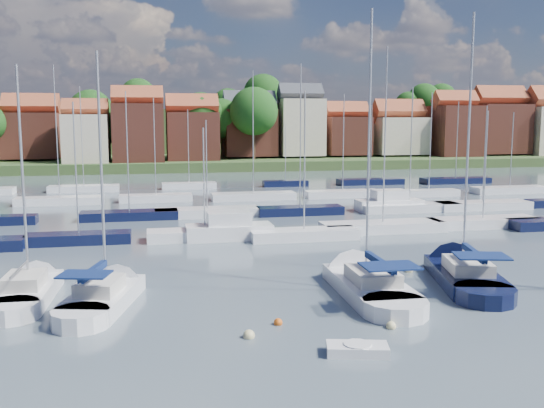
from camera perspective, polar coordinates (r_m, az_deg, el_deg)
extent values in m
plane|color=#43525C|center=(69.83, -1.88, 0.00)|extent=(260.00, 260.00, 0.00)
cube|color=white|center=(33.26, -15.58, -8.79)|extent=(4.30, 7.08, 1.20)
cone|color=white|center=(37.04, -13.57, -7.00)|extent=(3.46, 3.79, 2.75)
cylinder|color=white|center=(30.29, -17.56, -10.54)|extent=(3.35, 3.35, 1.20)
cube|color=beige|center=(32.58, -15.89, -7.42)|extent=(2.55, 3.14, 0.70)
cylinder|color=#B2B2B7|center=(32.44, -15.76, 2.88)|extent=(0.14, 0.14, 12.23)
cylinder|color=#B2B2B7|center=(31.53, -16.48, -6.36)|extent=(1.00, 3.58, 0.10)
cube|color=#0F1F4D|center=(31.49, -16.49, -6.09)|extent=(1.15, 3.45, 0.35)
cube|color=#0F1F4D|center=(30.37, -17.25, -6.35)|extent=(2.67, 2.18, 0.08)
cube|color=white|center=(34.58, 9.11, -7.95)|extent=(3.55, 8.03, 1.20)
cone|color=white|center=(39.14, 6.76, -6.02)|extent=(3.42, 3.96, 3.31)
cylinder|color=white|center=(31.01, 11.50, -9.88)|extent=(3.41, 3.41, 1.20)
cube|color=beige|center=(33.83, 9.45, -6.65)|extent=(2.41, 3.37, 0.70)
cylinder|color=#B2B2B7|center=(33.82, 9.10, 5.36)|extent=(0.14, 0.14, 14.69)
cylinder|color=#B2B2B7|center=(32.61, 10.12, -5.68)|extent=(0.24, 4.41, 0.10)
cube|color=#0F1F4D|center=(32.58, 10.12, -5.42)|extent=(0.43, 4.19, 0.35)
cube|color=#0F1F4D|center=(31.24, 11.03, -5.74)|extent=(2.87, 2.07, 0.08)
cube|color=black|center=(38.11, 17.67, -6.73)|extent=(5.10, 8.42, 1.20)
cone|color=black|center=(42.73, 15.98, -5.09)|extent=(4.11, 4.51, 3.28)
cylinder|color=black|center=(34.46, 19.37, -8.36)|extent=(3.98, 3.98, 1.20)
cube|color=beige|center=(37.37, 17.95, -5.53)|extent=(3.03, 3.74, 0.70)
cylinder|color=#B2B2B7|center=(37.47, 17.98, 5.47)|extent=(0.14, 0.14, 14.89)
cylinder|color=#B2B2B7|center=(36.16, 18.46, -4.62)|extent=(1.17, 4.26, 0.10)
cube|color=#0F1F4D|center=(36.13, 18.47, -4.39)|extent=(1.31, 4.10, 0.35)
cube|color=#0F1F4D|center=(34.77, 19.12, -4.64)|extent=(3.18, 2.59, 0.08)
cube|color=white|center=(35.61, -22.04, -7.97)|extent=(2.97, 6.60, 1.20)
cone|color=white|center=(39.44, -20.74, -6.38)|extent=(2.83, 3.27, 2.71)
cylinder|color=white|center=(32.59, -23.31, -9.51)|extent=(2.82, 2.82, 1.20)
cube|color=beige|center=(34.95, -22.29, -6.67)|extent=(2.00, 2.78, 0.70)
cylinder|color=#B2B2B7|center=(34.91, -22.43, 2.46)|extent=(0.14, 0.14, 11.67)
cylinder|color=#B2B2B7|center=(33.90, -22.70, -5.66)|extent=(0.25, 3.61, 0.10)
cube|color=white|center=(26.06, 8.03, -13.48)|extent=(2.75, 1.76, 0.50)
cylinder|color=white|center=(26.01, 8.04, -13.19)|extent=(1.18, 1.18, 0.32)
sphere|color=beige|center=(27.72, -2.19, -12.46)|extent=(0.53, 0.53, 0.53)
sphere|color=#D85914|center=(29.35, 0.58, -11.28)|extent=(0.42, 0.42, 0.42)
sphere|color=beige|center=(29.38, 11.13, -11.41)|extent=(0.46, 0.46, 0.46)
sphere|color=beige|center=(39.93, 12.76, -6.25)|extent=(0.50, 0.50, 0.50)
cube|color=black|center=(49.92, -17.72, -3.18)|extent=(8.01, 2.24, 1.00)
cylinder|color=#B2B2B7|center=(49.18, -17.99, 3.21)|extent=(0.12, 0.12, 10.16)
cube|color=white|center=(49.46, -6.34, -2.95)|extent=(9.22, 2.58, 1.00)
cylinder|color=#B2B2B7|center=(48.80, -6.43, 2.35)|extent=(0.12, 0.12, 8.18)
cube|color=white|center=(49.24, 3.03, -2.96)|extent=(8.78, 2.46, 1.00)
cylinder|color=#B2B2B7|center=(48.46, 3.08, 4.06)|extent=(0.12, 0.12, 11.06)
cube|color=white|center=(53.52, 10.38, -2.20)|extent=(10.79, 3.02, 1.00)
cylinder|color=#B2B2B7|center=(52.72, 10.60, 6.33)|extent=(0.12, 0.12, 14.87)
cube|color=white|center=(58.14, 19.21, -1.71)|extent=(10.13, 2.84, 1.00)
cylinder|color=#B2B2B7|center=(57.53, 19.45, 3.50)|extent=(0.12, 0.12, 9.59)
cube|color=white|center=(49.44, -4.06, -2.74)|extent=(7.00, 2.60, 1.40)
cube|color=white|center=(49.25, -4.08, -1.49)|extent=(3.50, 2.20, 1.30)
cube|color=black|center=(61.44, -24.25, -1.47)|extent=(6.54, 1.83, 1.00)
cube|color=black|center=(60.57, -13.27, -1.10)|extent=(9.30, 2.60, 1.00)
cylinder|color=#B2B2B7|center=(59.93, -13.46, 4.80)|extent=(0.12, 0.12, 11.48)
cube|color=white|center=(61.17, -6.12, -0.84)|extent=(10.40, 2.91, 1.00)
cylinder|color=#B2B2B7|center=(60.62, -6.18, 3.72)|extent=(0.12, 0.12, 8.77)
cube|color=black|center=(62.04, 2.64, -0.68)|extent=(8.80, 2.46, 1.00)
cylinder|color=#B2B2B7|center=(61.36, 2.69, 6.41)|extent=(0.12, 0.12, 14.33)
cube|color=white|center=(65.84, 12.78, -0.37)|extent=(10.73, 3.00, 1.00)
cylinder|color=#B2B2B7|center=(65.24, 12.96, 5.35)|extent=(0.12, 0.12, 12.14)
cube|color=white|center=(69.55, 19.19, -0.18)|extent=(10.48, 2.93, 1.00)
cylinder|color=#B2B2B7|center=(69.02, 19.40, 4.46)|extent=(0.12, 0.12, 10.28)
cube|color=white|center=(65.82, 10.95, -0.19)|extent=(7.00, 2.60, 1.40)
cube|color=white|center=(65.67, 10.97, 0.76)|extent=(3.50, 2.20, 1.30)
cube|color=white|center=(73.69, -19.34, 0.25)|extent=(9.71, 2.72, 1.00)
cylinder|color=#B2B2B7|center=(73.11, -19.63, 6.43)|extent=(0.12, 0.12, 14.88)
cube|color=white|center=(73.29, -10.86, 0.52)|extent=(8.49, 2.38, 1.00)
cylinder|color=#B2B2B7|center=(72.76, -10.99, 5.33)|extent=(0.12, 0.12, 11.31)
cube|color=white|center=(73.60, -1.77, 0.69)|extent=(10.16, 2.85, 1.00)
cylinder|color=#B2B2B7|center=(73.03, -1.79, 6.77)|extent=(0.12, 0.12, 14.59)
cube|color=white|center=(76.45, 6.66, 0.91)|extent=(9.53, 2.67, 1.00)
cylinder|color=#B2B2B7|center=(75.94, 6.73, 5.75)|extent=(0.12, 0.12, 11.91)
cube|color=white|center=(79.30, 14.54, 0.96)|extent=(7.62, 2.13, 1.00)
cylinder|color=#B2B2B7|center=(78.80, 14.70, 5.70)|extent=(0.12, 0.12, 12.13)
cube|color=white|center=(86.17, 21.45, 1.20)|extent=(10.17, 2.85, 1.00)
cylinder|color=#B2B2B7|center=(85.76, 21.63, 4.77)|extent=(0.12, 0.12, 9.73)
cube|color=white|center=(85.69, -17.28, 1.36)|extent=(9.24, 2.59, 1.00)
cylinder|color=#B2B2B7|center=(85.21, -17.48, 6.10)|extent=(0.12, 0.12, 13.17)
cube|color=white|center=(86.16, -7.81, 1.68)|extent=(7.57, 2.12, 1.00)
cylinder|color=#B2B2B7|center=(85.74, -7.88, 5.42)|extent=(0.12, 0.12, 10.24)
cube|color=black|center=(88.32, 1.26, 1.91)|extent=(6.58, 1.84, 1.00)
cylinder|color=#B2B2B7|center=(87.96, 1.27, 4.83)|extent=(0.12, 0.12, 8.01)
cube|color=black|center=(92.02, 9.23, 2.05)|extent=(9.92, 2.78, 1.00)
cylinder|color=#B2B2B7|center=(91.61, 9.32, 5.76)|extent=(0.12, 0.12, 10.92)
cube|color=black|center=(96.62, 16.88, 2.09)|extent=(10.55, 2.95, 1.00)
cylinder|color=#B2B2B7|center=(96.22, 17.03, 5.80)|extent=(0.12, 0.12, 11.51)
cube|color=#3D4D26|center=(145.94, -6.97, 4.23)|extent=(200.00, 70.00, 3.00)
cube|color=#3D4D26|center=(170.64, -7.68, 6.33)|extent=(200.00, 60.00, 14.00)
cube|color=brown|center=(127.93, -21.58, 6.02)|extent=(10.37, 9.97, 8.73)
cube|color=brown|center=(127.92, -21.71, 8.54)|extent=(10.57, 5.13, 5.13)
cube|color=beige|center=(117.77, -17.05, 5.87)|extent=(8.09, 8.80, 8.96)
cube|color=brown|center=(117.73, -17.16, 8.53)|extent=(8.25, 4.00, 4.00)
cube|color=brown|center=(118.16, -12.47, 6.53)|extent=(9.36, 10.17, 10.97)
cube|color=brown|center=(118.20, -12.56, 9.74)|extent=(9.54, 4.63, 4.63)
cube|color=brown|center=(120.18, -7.50, 6.30)|extent=(9.90, 8.56, 9.42)
cube|color=brown|center=(120.16, -7.55, 9.12)|extent=(10.10, 4.90, 4.90)
cube|color=brown|center=(126.55, -2.14, 6.73)|extent=(10.59, 8.93, 9.49)
cube|color=#383A42|center=(126.57, -2.15, 9.46)|extent=(10.80, 5.24, 5.24)
cube|color=beige|center=(127.87, 2.66, 7.22)|extent=(9.01, 8.61, 11.65)
cube|color=#383A42|center=(127.97, 2.68, 10.32)|extent=(9.19, 4.46, 4.46)
cube|color=brown|center=(132.00, 6.96, 6.40)|extent=(9.10, 9.34, 8.00)
cube|color=brown|center=(131.96, 7.00, 8.62)|extent=(9.28, 4.50, 4.50)
cube|color=beige|center=(135.81, 11.76, 6.31)|extent=(10.86, 9.59, 7.88)
cube|color=brown|center=(135.77, 11.83, 8.53)|extent=(11.07, 5.37, 5.37)
cube|color=brown|center=(138.49, 16.74, 6.56)|extent=(9.18, 9.96, 10.97)
cube|color=brown|center=(138.53, 16.85, 9.30)|extent=(9.36, 4.54, 4.54)
cube|color=brown|center=(145.32, 20.50, 6.64)|extent=(11.39, 9.67, 10.76)
cube|color=brown|center=(145.38, 20.63, 9.31)|extent=(11.62, 5.64, 5.64)
cylinder|color=#382619|center=(159.11, 14.03, 7.31)|extent=(0.50, 0.50, 4.47)
sphere|color=#204A17|center=(159.18, 14.11, 9.50)|extent=(8.18, 8.18, 8.18)
cylinder|color=#382619|center=(125.15, -4.63, 5.27)|extent=(0.50, 0.50, 4.46)
sphere|color=#204A17|center=(125.02, -4.66, 8.04)|extent=(8.15, 8.15, 8.15)
cylinder|color=#382619|center=(144.37, -0.83, 7.53)|extent=(0.50, 0.50, 5.15)
sphere|color=#204A17|center=(144.48, -0.84, 10.30)|extent=(9.41, 9.41, 9.41)
cylinder|color=#382619|center=(144.51, -12.41, 7.39)|extent=(0.50, 0.50, 4.56)
sphere|color=#204A17|center=(144.60, -12.48, 9.84)|extent=(8.34, 8.34, 8.34)
cylinder|color=#382619|center=(134.05, -16.58, 5.29)|extent=(0.50, 0.50, 5.15)
sphere|color=#204A17|center=(133.95, -16.70, 8.28)|extent=(9.42, 9.42, 9.42)
cylinder|color=#382619|center=(138.22, -22.97, 6.13)|extent=(0.50, 0.50, 3.42)
sphere|color=#204A17|center=(138.20, -23.07, 8.06)|extent=(6.26, 6.26, 6.26)
cylinder|color=#382619|center=(135.42, -0.73, 5.35)|extent=(0.50, 0.50, 3.77)
sphere|color=#204A17|center=(135.28, -0.74, 7.51)|extent=(6.89, 6.89, 6.89)
cylinder|color=#382619|center=(121.01, -1.71, 5.38)|extent=(0.50, 0.50, 5.21)
sphere|color=#204A17|center=(120.90, -1.72, 8.73)|extent=(9.53, 9.53, 9.53)
cylinder|color=#382619|center=(149.31, 18.05, 5.05)|extent=(0.50, 0.50, 2.97)
sphere|color=#204A17|center=(149.18, 18.12, 6.60)|extent=(5.44, 5.44, 5.44)
cylinder|color=#382619|center=(122.51, -6.66, 5.27)|extent=(0.50, 0.50, 4.84)
sphere|color=#204A17|center=(122.38, -6.71, 8.34)|extent=(8.85, 8.85, 8.85)
cylinder|color=#382619|center=(157.59, 12.64, 7.23)|extent=(0.50, 0.50, 3.72)
sphere|color=#204A17|center=(157.62, 12.70, 9.06)|extent=(6.80, 6.80, 6.80)
cylinder|color=#382619|center=(138.92, 16.75, 5.14)|extent=(0.50, 0.50, 4.05)
sphere|color=#204A17|center=(138.79, 16.84, 7.40)|extent=(7.40, 7.40, 7.40)
cylinder|color=#382619|center=(142.67, -4.14, 7.24)|extent=(0.50, 0.50, 3.93)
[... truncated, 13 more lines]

